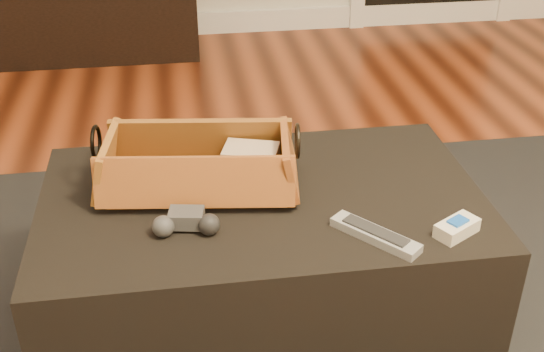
{
  "coord_description": "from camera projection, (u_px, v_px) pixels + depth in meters",
  "views": [
    {
      "loc": [
        -0.2,
        -1.03,
        1.25
      ],
      "look_at": [
        -0.01,
        0.26,
        0.49
      ],
      "focal_mm": 45.0,
      "sensor_mm": 36.0,
      "label": 1
    }
  ],
  "objects": [
    {
      "name": "baseboard",
      "position": [
        209.0,
        23.0,
        3.83
      ],
      "size": [
        5.0,
        0.04,
        0.12
      ],
      "primitive_type": "cube",
      "color": "white",
      "rests_on": "floor"
    },
    {
      "name": "media_cabinet",
      "position": [
        73.0,
        7.0,
        3.46
      ],
      "size": [
        1.24,
        0.45,
        0.49
      ],
      "primitive_type": "cube",
      "color": "black",
      "rests_on": "floor"
    },
    {
      "name": "area_rug",
      "position": [
        266.0,
        349.0,
        1.72
      ],
      "size": [
        2.6,
        2.0,
        0.01
      ],
      "primitive_type": "cube",
      "color": "black",
      "rests_on": "floor"
    },
    {
      "name": "ottoman",
      "position": [
        263.0,
        269.0,
        1.65
      ],
      "size": [
        1.0,
        0.6,
        0.42
      ],
      "primitive_type": "cube",
      "color": "black",
      "rests_on": "area_rug"
    },
    {
      "name": "tv_remote",
      "position": [
        189.0,
        180.0,
        1.55
      ],
      "size": [
        0.24,
        0.06,
        0.02
      ],
      "primitive_type": "cube",
      "rotation": [
        0.0,
        0.0,
        -0.03
      ],
      "color": "black",
      "rests_on": "wicker_basket"
    },
    {
      "name": "cloth_bundle",
      "position": [
        251.0,
        161.0,
        1.58
      ],
      "size": [
        0.14,
        0.12,
        0.07
      ],
      "primitive_type": "cube",
      "rotation": [
        0.0,
        0.0,
        -0.31
      ],
      "color": "tan",
      "rests_on": "wicker_basket"
    },
    {
      "name": "wicker_basket",
      "position": [
        199.0,
        167.0,
        1.55
      ],
      "size": [
        0.48,
        0.29,
        0.16
      ],
      "color": "#B26428",
      "rests_on": "ottoman"
    },
    {
      "name": "game_controller",
      "position": [
        186.0,
        222.0,
        1.41
      ],
      "size": [
        0.14,
        0.08,
        0.05
      ],
      "color": "#333336",
      "rests_on": "ottoman"
    },
    {
      "name": "silver_remote",
      "position": [
        375.0,
        235.0,
        1.39
      ],
      "size": [
        0.16,
        0.18,
        0.02
      ],
      "color": "#9A9EA2",
      "rests_on": "ottoman"
    },
    {
      "name": "cream_gadget",
      "position": [
        457.0,
        228.0,
        1.4
      ],
      "size": [
        0.11,
        0.09,
        0.04
      ],
      "color": "beige",
      "rests_on": "ottoman"
    }
  ]
}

